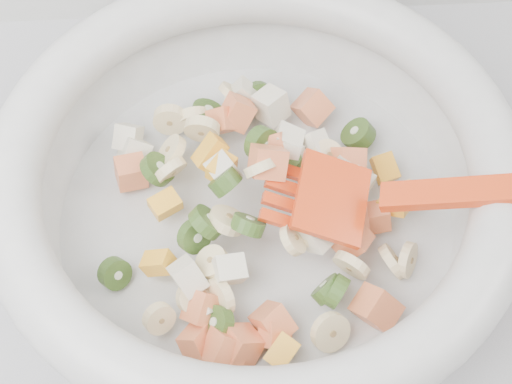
{
  "coord_description": "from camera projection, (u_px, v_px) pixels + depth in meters",
  "views": [
    {
      "loc": [
        0.07,
        1.18,
        1.42
      ],
      "look_at": [
        0.09,
        1.49,
        0.95
      ],
      "focal_mm": 55.0,
      "sensor_mm": 36.0,
      "label": 1
    }
  ],
  "objects": [
    {
      "name": "mixing_bowl",
      "position": [
        257.0,
        184.0,
        0.56
      ],
      "size": [
        0.46,
        0.38,
        0.14
      ],
      "color": "silver",
      "rests_on": "counter"
    }
  ]
}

